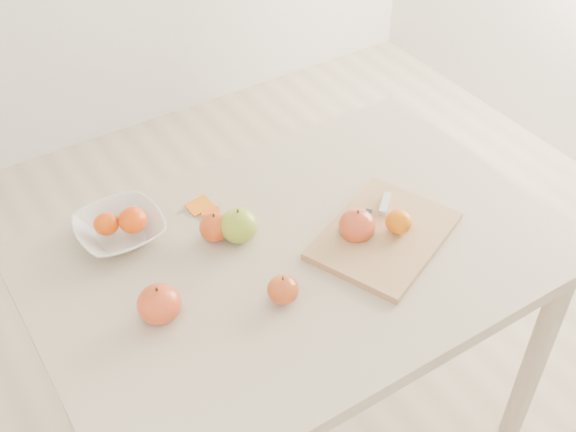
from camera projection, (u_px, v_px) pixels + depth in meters
ground at (297, 430)px, 2.16m from camera, size 3.50×3.50×0.00m
table at (299, 280)px, 1.72m from camera, size 1.20×0.80×0.75m
cutting_board at (384, 236)px, 1.68m from camera, size 0.40×0.36×0.02m
board_tangerine at (398, 222)px, 1.66m from camera, size 0.06×0.06×0.05m
fruit_bowl at (120, 229)px, 1.68m from camera, size 0.20×0.20×0.05m
bowl_tangerine_near at (106, 224)px, 1.66m from camera, size 0.06×0.06×0.05m
bowl_tangerine_far at (133, 220)px, 1.66m from camera, size 0.07×0.07×0.06m
orange_peel_a at (200, 207)px, 1.77m from camera, size 0.07×0.05×0.01m
orange_peel_b at (211, 212)px, 1.76m from camera, size 0.06×0.05×0.01m
paring_knife at (382, 207)px, 1.74m from camera, size 0.16×0.10×0.01m
apple_green at (239, 225)px, 1.66m from camera, size 0.09×0.09×0.08m
apple_red_e at (357, 226)px, 1.66m from camera, size 0.09×0.09×0.08m
apple_red_b at (159, 304)px, 1.48m from camera, size 0.09×0.09×0.08m
apple_red_a at (215, 227)px, 1.67m from camera, size 0.07×0.07×0.07m
apple_red_c at (283, 290)px, 1.53m from camera, size 0.07×0.07×0.06m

